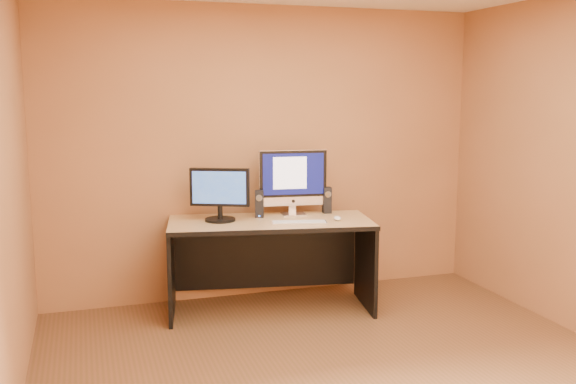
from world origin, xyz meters
name	(u,v)px	position (x,y,z in m)	size (l,w,h in m)	color
floor	(353,384)	(0.00, 0.00, 0.00)	(4.00, 4.00, 0.00)	brown
walls	(356,183)	(0.00, 0.00, 1.30)	(4.00, 4.00, 2.60)	#A36B41
desk	(271,266)	(-0.11, 1.50, 0.39)	(1.69, 0.74, 0.78)	tan
imac	(294,182)	(0.16, 1.69, 1.07)	(0.60, 0.22, 0.58)	silver
second_monitor	(220,195)	(-0.51, 1.62, 1.00)	(0.51, 0.25, 0.44)	black
speaker_left	(259,204)	(-0.16, 1.67, 0.90)	(0.07, 0.08, 0.23)	black
speaker_right	(327,200)	(0.46, 1.67, 0.90)	(0.07, 0.08, 0.23)	black
keyboard	(299,222)	(0.08, 1.32, 0.79)	(0.45, 0.12, 0.02)	silver
mouse	(337,218)	(0.43, 1.34, 0.80)	(0.06, 0.11, 0.04)	white
cable_a	(294,211)	(0.21, 1.81, 0.78)	(0.01, 0.01, 0.23)	black
cable_b	(291,213)	(0.15, 1.76, 0.78)	(0.01, 0.01, 0.19)	black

